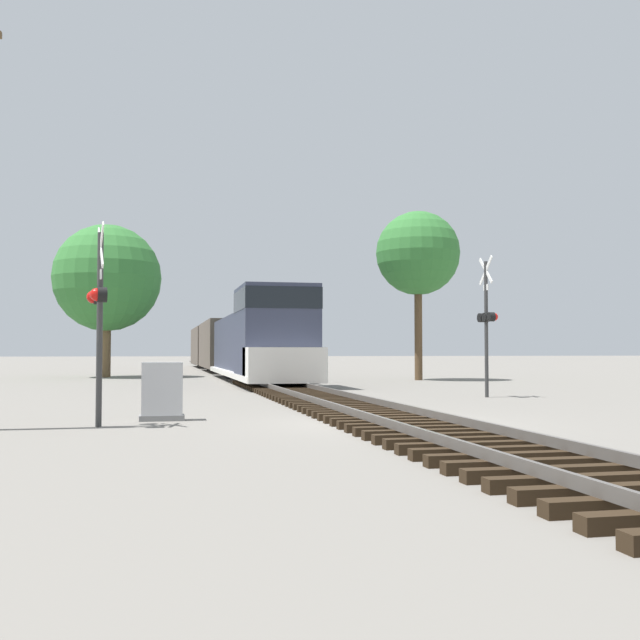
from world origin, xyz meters
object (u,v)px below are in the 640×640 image
crossing_signal_near (99,306)px  tree_mid_background (107,278)px  crossing_signal_far (487,319)px  relay_cabinet (162,392)px  freight_train (228,346)px  tree_far_right (418,254)px

crossing_signal_near → tree_mid_background: tree_mid_background is taller
crossing_signal_far → tree_mid_background: size_ratio=0.52×
crossing_signal_near → relay_cabinet: (1.26, 1.12, -1.77)m
freight_train → crossing_signal_far: (5.81, -28.38, 0.68)m
tree_mid_background → relay_cabinet: bearing=-83.9°
freight_train → tree_far_right: tree_far_right is taller
crossing_signal_near → tree_far_right: (14.34, 21.18, 4.15)m
crossing_signal_far → tree_far_right: tree_far_right is taller
crossing_signal_far → freight_train: bearing=9.9°
relay_cabinet → tree_mid_background: bearing=96.1°
freight_train → crossing_signal_far: 28.98m
tree_far_right → tree_mid_background: (-16.05, 7.72, -0.86)m
freight_train → crossing_signal_near: freight_train is taller
crossing_signal_far → tree_far_right: 14.84m
crossing_signal_near → crossing_signal_far: (11.66, 7.15, 0.15)m
tree_far_right → tree_mid_background: tree_mid_background is taller
relay_cabinet → tree_far_right: size_ratio=0.14×
freight_train → tree_far_right: (8.50, -14.35, 4.68)m
crossing_signal_near → tree_far_right: size_ratio=0.46×
relay_cabinet → tree_mid_background: (-2.96, 27.79, 5.06)m
crossing_signal_far → tree_mid_background: (-13.36, 21.75, 3.14)m
tree_far_right → relay_cabinet: bearing=-123.1°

